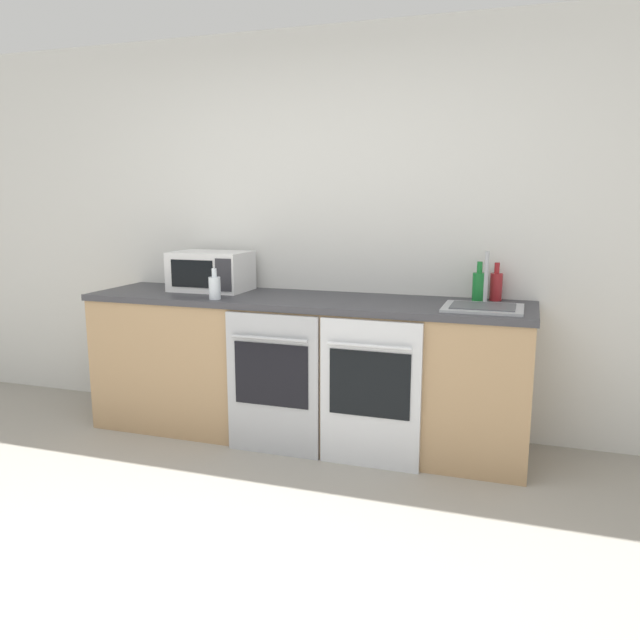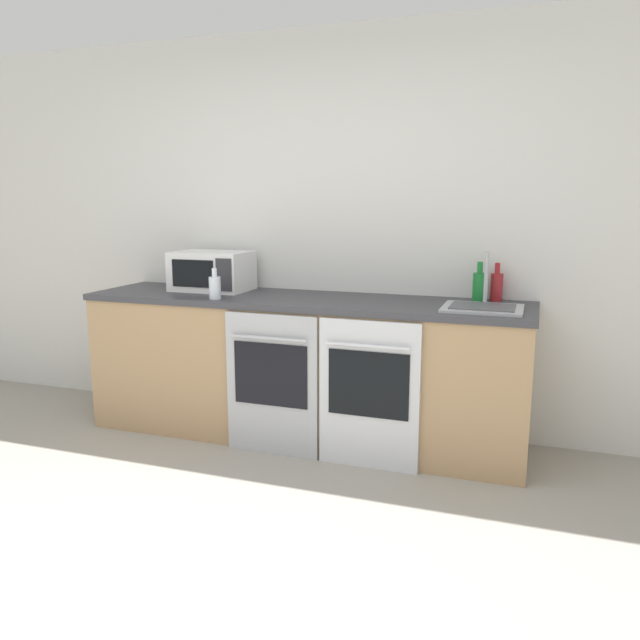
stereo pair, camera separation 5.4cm
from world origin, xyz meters
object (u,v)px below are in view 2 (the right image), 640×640
Objects in this scene: oven_left at (272,384)px; sink at (483,306)px; bottle_green at (479,286)px; bottle_clear at (215,287)px; bottle_red at (497,286)px; oven_right at (369,394)px; microwave at (212,271)px.

sink is (1.18, 0.27, 0.49)m from oven_left.
bottle_green is 1.61m from bottle_clear.
bottle_green reaches higher than oven_left.
oven_left is 3.71× the size of bottle_red.
oven_right is 3.58× the size of bottle_green.
bottle_clear is (0.20, -0.34, -0.06)m from microwave.
sink reaches higher than oven_right.
oven_right is at bearing -136.07° from bottle_red.
oven_right is 0.95m from bottle_green.
bottle_green is at bearing 25.86° from oven_left.
bottle_red is at bearing 30.82° from bottle_green.
bottle_green is at bearing -149.18° from bottle_red.
oven_left is 1.31m from sink.
sink is at bearing -98.30° from bottle_red.
microwave reaches higher than bottle_red.
bottle_green is 0.11m from bottle_red.
oven_right is 1.97× the size of sink.
bottle_red is 0.34m from sink.
oven_right is at bearing -154.83° from sink.
bottle_green is 1.04× the size of bottle_red.
oven_right is 4.51× the size of bottle_clear.
oven_left is 1.38m from bottle_green.
sink is at bearing 25.17° from oven_right.
bottle_clear is 0.44× the size of sink.
microwave is 1.82m from sink.
sink is at bearing 5.79° from bottle_clear.
sink reaches higher than bottle_red.
oven_right is 1.44m from microwave.
microwave is at bearing 144.52° from oven_left.
oven_left is at bearing -35.48° from microwave.
oven_right is 3.71× the size of bottle_red.
sink reaches higher than microwave.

